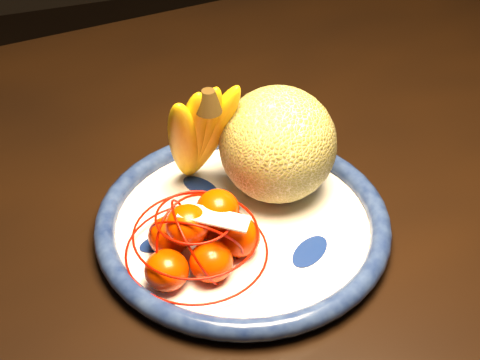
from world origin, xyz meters
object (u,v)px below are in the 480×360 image
object	(u,v)px
mandarin_bag	(199,238)
fruit_bowl	(243,224)
cantaloupe	(278,144)
banana_bunch	(197,130)
dining_table	(215,234)

from	to	relation	value
mandarin_bag	fruit_bowl	bearing A→B (deg)	30.85
fruit_bowl	mandarin_bag	distance (m)	0.08
cantaloupe	banana_bunch	xyz separation A→B (m)	(-0.09, 0.03, 0.02)
banana_bunch	mandarin_bag	distance (m)	0.13
dining_table	fruit_bowl	world-z (taller)	fruit_bowl
cantaloupe	banana_bunch	bearing A→B (deg)	159.96
banana_bunch	fruit_bowl	bearing A→B (deg)	-80.55
fruit_bowl	banana_bunch	distance (m)	0.12
fruit_bowl	banana_bunch	world-z (taller)	banana_bunch
dining_table	mandarin_bag	world-z (taller)	mandarin_bag
cantaloupe	mandarin_bag	world-z (taller)	cantaloupe
fruit_bowl	banana_bunch	size ratio (longest dim) A/B	1.99
cantaloupe	dining_table	bearing A→B (deg)	145.04
dining_table	mandarin_bag	size ratio (longest dim) A/B	9.64
dining_table	fruit_bowl	distance (m)	0.13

